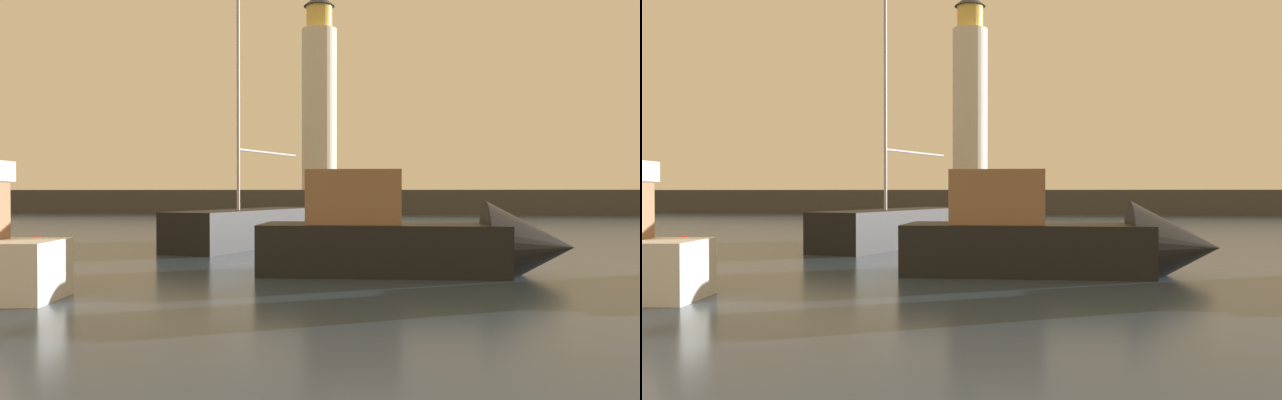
# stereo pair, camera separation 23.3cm
# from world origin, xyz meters

# --- Properties ---
(ground_plane) EXTENTS (220.00, 220.00, 0.00)m
(ground_plane) POSITION_xyz_m (0.00, 31.54, 0.00)
(ground_plane) COLOR #2D3D51
(breakwater) EXTENTS (84.50, 6.35, 2.28)m
(breakwater) POSITION_xyz_m (0.00, 63.09, 1.14)
(breakwater) COLOR #423F3D
(breakwater) RESTS_ON ground_plane
(lighthouse) EXTENTS (3.42, 3.42, 19.26)m
(lighthouse) POSITION_xyz_m (-8.35, 63.09, 11.40)
(lighthouse) COLOR silver
(lighthouse) RESTS_ON breakwater
(motorboat_2) EXTENTS (7.95, 2.67, 3.12)m
(motorboat_2) POSITION_xyz_m (0.54, 14.94, 0.88)
(motorboat_2) COLOR black
(motorboat_2) RESTS_ON ground_plane
(sailboat_moored) EXTENTS (4.52, 9.11, 14.04)m
(sailboat_moored) POSITION_xyz_m (-5.90, 23.05, 0.76)
(sailboat_moored) COLOR black
(sailboat_moored) RESTS_ON ground_plane
(mooring_buoy) EXTENTS (0.78, 0.78, 0.78)m
(mooring_buoy) POSITION_xyz_m (-10.78, 16.29, 0.39)
(mooring_buoy) COLOR red
(mooring_buoy) RESTS_ON ground_plane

